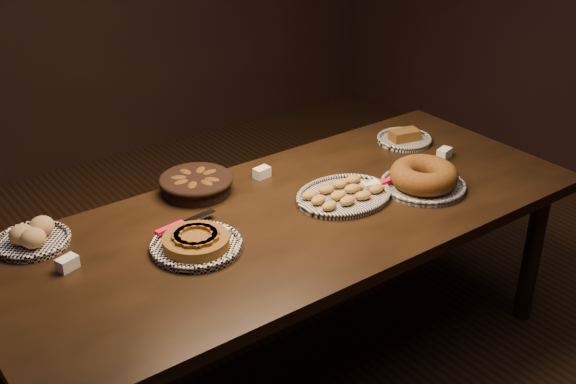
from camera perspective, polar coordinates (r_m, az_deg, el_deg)
ground at (r=3.24m, az=0.45°, el=-13.34°), size 5.00×5.00×0.00m
buffet_table at (r=2.85m, az=0.50°, el=-2.98°), size 2.40×1.00×0.75m
apple_tart_plate at (r=2.59m, az=-7.28°, el=-4.02°), size 0.34×0.35×0.06m
madeleine_platter at (r=2.92m, az=4.43°, el=-0.22°), size 0.41×0.33×0.05m
bundt_cake_plate at (r=3.03m, az=10.65°, el=1.08°), size 0.39×0.35×0.11m
croissant_basket at (r=2.97m, az=-7.26°, el=0.73°), size 0.34×0.34×0.08m
bread_roll_plate at (r=2.75m, az=-19.53°, el=-3.37°), size 0.27×0.27×0.08m
loaf_plate at (r=3.47m, az=9.18°, el=4.20°), size 0.26×0.26×0.06m
tent_cards at (r=2.87m, az=-0.26°, el=-0.49°), size 1.79×0.44×0.04m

